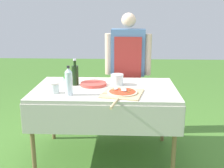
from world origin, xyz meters
name	(u,v)px	position (x,y,z in m)	size (l,w,h in m)	color
ground_plane	(106,155)	(0.00, 0.00, 0.00)	(12.00, 12.00, 0.00)	#477A2D
prep_table	(105,95)	(0.00, 0.00, 0.69)	(1.46, 0.89, 0.76)	beige
person_cook	(128,64)	(0.24, 0.65, 0.88)	(0.56, 0.20, 1.50)	#4C4C51
pizza_on_peel	(122,93)	(0.17, -0.22, 0.78)	(0.43, 0.63, 0.06)	#D1B27F
oil_bottle	(75,75)	(-0.32, 0.09, 0.87)	(0.07, 0.07, 0.28)	black
water_bottle	(69,81)	(-0.32, -0.26, 0.90)	(0.07, 0.07, 0.28)	silver
herb_container	(69,77)	(-0.43, 0.32, 0.79)	(0.17, 0.15, 0.05)	silver
mixing_tub	(117,80)	(0.12, 0.12, 0.82)	(0.13, 0.13, 0.12)	silver
plate_stack	(93,84)	(-0.13, 0.09, 0.78)	(0.28, 0.28, 0.03)	#DB4C42
sauce_jar	(55,89)	(-0.46, -0.21, 0.81)	(0.08, 0.08, 0.10)	silver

